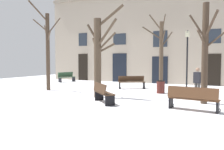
% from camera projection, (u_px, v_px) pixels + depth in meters
% --- Properties ---
extents(ground_plane, '(30.12, 30.12, 0.00)m').
position_uv_depth(ground_plane, '(102.00, 92.00, 14.16)').
color(ground_plane, white).
extents(building_facade, '(18.82, 0.60, 8.23)m').
position_uv_depth(building_facade, '(141.00, 36.00, 20.49)').
color(building_facade, tan).
rests_on(building_facade, ground).
extents(tree_left_of_center, '(2.07, 2.11, 5.53)m').
position_uv_depth(tree_left_of_center, '(47.00, 49.00, 15.11)').
color(tree_left_of_center, '#423326').
rests_on(tree_left_of_center, ground).
extents(tree_near_facade, '(1.89, 1.34, 5.31)m').
position_uv_depth(tree_near_facade, '(161.00, 51.00, 16.40)').
color(tree_near_facade, '#4C3D2D').
rests_on(tree_near_facade, ground).
extents(tree_right_of_center, '(2.02, 0.97, 4.48)m').
position_uv_depth(tree_right_of_center, '(205.00, 51.00, 10.31)').
color(tree_right_of_center, '#423326').
rests_on(tree_right_of_center, ground).
extents(tree_foreground, '(2.01, 1.18, 4.80)m').
position_uv_depth(tree_foreground, '(99.00, 54.00, 12.22)').
color(tree_foreground, '#4C3D2D').
rests_on(tree_foreground, ground).
extents(streetlamp, '(0.30, 0.30, 3.87)m').
position_uv_depth(streetlamp, '(187.00, 54.00, 14.91)').
color(streetlamp, black).
rests_on(streetlamp, ground).
extents(litter_bin, '(0.50, 0.50, 0.75)m').
position_uv_depth(litter_bin, '(161.00, 87.00, 13.80)').
color(litter_bin, '#4C1E19').
rests_on(litter_bin, ground).
extents(bench_far_corner, '(1.54, 1.49, 0.92)m').
position_uv_depth(bench_far_corner, '(103.00, 93.00, 10.57)').
color(bench_far_corner, '#3D2819').
rests_on(bench_far_corner, ground).
extents(bench_near_center_tree, '(0.90, 1.74, 0.89)m').
position_uv_depth(bench_near_center_tree, '(67.00, 77.00, 21.37)').
color(bench_near_center_tree, '#2D4C33').
rests_on(bench_near_center_tree, ground).
extents(bench_back_to_back_right, '(1.80, 1.37, 0.88)m').
position_uv_depth(bench_back_to_back_right, '(132.00, 82.00, 16.06)').
color(bench_back_to_back_right, '#3D2819').
rests_on(bench_back_to_back_right, ground).
extents(bench_by_litter_bin, '(1.95, 0.73, 0.93)m').
position_uv_depth(bench_by_litter_bin, '(193.00, 98.00, 8.95)').
color(bench_by_litter_bin, '#51331E').
rests_on(bench_by_litter_bin, ground).
extents(person_strolling, '(0.44, 0.37, 1.57)m').
position_uv_depth(person_strolling, '(197.00, 81.00, 12.22)').
color(person_strolling, '#403D3A').
rests_on(person_strolling, ground).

